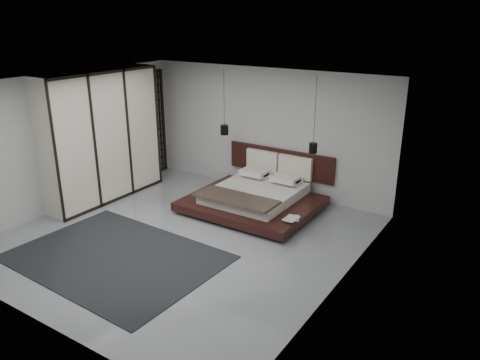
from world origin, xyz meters
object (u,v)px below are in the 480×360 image
Objects in this scene: rug at (116,257)px; bed at (256,196)px; lattice_screen at (152,124)px; pendant_right at (313,148)px; wardrobe at (102,136)px; pendant_left at (224,130)px.

bed is at bearing 74.53° from rug.
rug is (-0.87, -3.14, -0.27)m from bed.
lattice_screen is 4.63m from rug.
pendant_right is 4.26m from rug.
bed is at bearing -9.01° from lattice_screen.
lattice_screen is at bearing 97.84° from wardrobe.
wardrobe is at bearing -157.50° from bed.
bed is 0.75× the size of rug.
wardrobe is 3.23m from rug.
bed is 1.59m from pendant_right.
pendant_right is 0.53× the size of wardrobe.
rug is (2.25, -1.85, -1.39)m from wardrobe.
lattice_screen is 1.81× the size of pendant_left.
wardrobe is (-3.12, -1.29, 1.13)m from bed.
wardrobe reaches higher than bed.
lattice_screen is at bearing 178.15° from pendant_right.
bed is 3.27m from rug.
wardrobe is (-2.05, -1.68, -0.08)m from pendant_left.
lattice_screen is 0.91× the size of wardrobe.
rug is at bearing -105.47° from bed.
pendant_left is at bearing 39.36° from wardrobe.
pendant_left is 0.95× the size of pendant_right.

